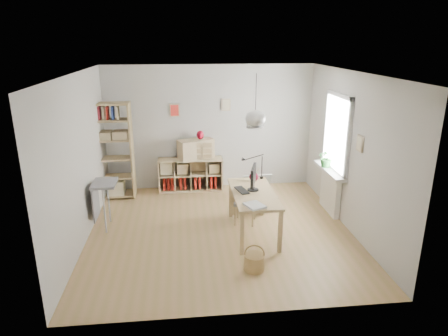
{
  "coord_description": "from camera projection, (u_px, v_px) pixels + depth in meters",
  "views": [
    {
      "loc": [
        -0.61,
        -6.29,
        3.2
      ],
      "look_at": [
        0.1,
        0.3,
        1.05
      ],
      "focal_mm": 32.0,
      "sensor_mm": 36.0,
      "label": 1
    }
  ],
  "objects": [
    {
      "name": "yarn_ball",
      "position": [
        254.0,
        177.0,
        7.18
      ],
      "size": [
        0.17,
        0.17,
        0.17
      ],
      "primitive_type": "sphere",
      "color": "#500A19",
      "rests_on": "desk"
    },
    {
      "name": "storage_chest",
      "position": [
        260.0,
        198.0,
        7.86
      ],
      "size": [
        0.63,
        0.7,
        0.62
      ],
      "rotation": [
        0.0,
        0.0,
        0.07
      ],
      "color": "#B7B8B3",
      "rests_on": "ground"
    },
    {
      "name": "windowsill",
      "position": [
        330.0,
        171.0,
        7.53
      ],
      "size": [
        0.22,
        1.2,
        0.06
      ],
      "primitive_type": "cube",
      "color": "white",
      "rests_on": "radiator"
    },
    {
      "name": "window_unit",
      "position": [
        337.0,
        133.0,
        7.32
      ],
      "size": [
        0.07,
        1.16,
        1.46
      ],
      "color": "white",
      "rests_on": "ground"
    },
    {
      "name": "red_vase",
      "position": [
        200.0,
        135.0,
        8.52
      ],
      "size": [
        0.16,
        0.16,
        0.19
      ],
      "primitive_type": "ellipsoid",
      "color": "maroon",
      "rests_on": "drawer_chest"
    },
    {
      "name": "drawer_chest",
      "position": [
        196.0,
        149.0,
        8.61
      ],
      "size": [
        0.82,
        0.61,
        0.43
      ],
      "primitive_type": "cube",
      "rotation": [
        0.0,
        0.0,
        0.4
      ],
      "color": "#CCAE86",
      "rests_on": "cube_shelf"
    },
    {
      "name": "paper_tray",
      "position": [
        255.0,
        205.0,
        6.12
      ],
      "size": [
        0.35,
        0.39,
        0.03
      ],
      "primitive_type": "cube",
      "rotation": [
        0.0,
        0.0,
        0.38
      ],
      "color": "white",
      "rests_on": "desk"
    },
    {
      "name": "chair",
      "position": [
        246.0,
        199.0,
        7.22
      ],
      "size": [
        0.46,
        0.46,
        0.76
      ],
      "rotation": [
        0.0,
        0.0,
        -0.29
      ],
      "color": "gray",
      "rests_on": "ground"
    },
    {
      "name": "cube_shelf",
      "position": [
        190.0,
        176.0,
        8.83
      ],
      "size": [
        1.4,
        0.38,
        0.72
      ],
      "color": "#CCAE86",
      "rests_on": "ground"
    },
    {
      "name": "ground",
      "position": [
        220.0,
        230.0,
        7.0
      ],
      "size": [
        4.5,
        4.5,
        0.0
      ],
      "primitive_type": "plane",
      "color": "#A88254",
      "rests_on": "ground"
    },
    {
      "name": "monitor",
      "position": [
        253.0,
        177.0,
        6.7
      ],
      "size": [
        0.19,
        0.48,
        0.42
      ],
      "rotation": [
        0.0,
        0.0,
        -0.28
      ],
      "color": "black",
      "rests_on": "desk"
    },
    {
      "name": "potted_plant",
      "position": [
        327.0,
        158.0,
        7.6
      ],
      "size": [
        0.36,
        0.33,
        0.36
      ],
      "primitive_type": "imported",
      "rotation": [
        0.0,
        0.0,
        -0.14
      ],
      "color": "#256428",
      "rests_on": "windowsill"
    },
    {
      "name": "desk",
      "position": [
        253.0,
        198.0,
        6.71
      ],
      "size": [
        0.7,
        1.5,
        0.75
      ],
      "color": "tan",
      "rests_on": "ground"
    },
    {
      "name": "keyboard",
      "position": [
        242.0,
        190.0,
        6.75
      ],
      "size": [
        0.23,
        0.4,
        0.02
      ],
      "primitive_type": "cube",
      "rotation": [
        0.0,
        0.0,
        0.25
      ],
      "color": "black",
      "rests_on": "desk"
    },
    {
      "name": "room_shell",
      "position": [
        255.0,
        119.0,
        6.3
      ],
      "size": [
        4.5,
        4.5,
        4.5
      ],
      "color": "silver",
      "rests_on": "ground"
    },
    {
      "name": "task_lamp",
      "position": [
        251.0,
        164.0,
        7.17
      ],
      "size": [
        0.42,
        0.16,
        0.45
      ],
      "color": "black",
      "rests_on": "desk"
    },
    {
      "name": "side_table",
      "position": [
        101.0,
        192.0,
        6.91
      ],
      "size": [
        0.4,
        0.55,
        0.85
      ],
      "color": "gray",
      "rests_on": "ground"
    },
    {
      "name": "radiator",
      "position": [
        330.0,
        192.0,
        7.67
      ],
      "size": [
        0.1,
        0.8,
        0.8
      ],
      "primitive_type": "cube",
      "color": "white",
      "rests_on": "ground"
    },
    {
      "name": "wicker_basket",
      "position": [
        254.0,
        262.0,
        5.76
      ],
      "size": [
        0.29,
        0.29,
        0.41
      ],
      "rotation": [
        0.0,
        0.0,
        -0.18
      ],
      "color": "#AA834C",
      "rests_on": "ground"
    },
    {
      "name": "tall_bookshelf",
      "position": [
        112.0,
        147.0,
        8.16
      ],
      "size": [
        0.8,
        0.38,
        2.0
      ],
      "color": "tan",
      "rests_on": "ground"
    }
  ]
}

